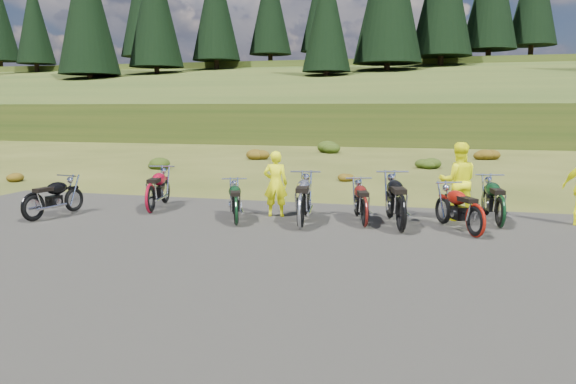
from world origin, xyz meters
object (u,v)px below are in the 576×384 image
(motorcycle_3, at_px, (301,230))
(motorcycle_7, at_px, (499,229))
(motorcycle_0, at_px, (34,222))
(person_middle, at_px, (276,185))

(motorcycle_3, xyz_separation_m, motorcycle_7, (4.29, 1.26, 0.00))
(motorcycle_0, distance_m, person_middle, 5.82)
(motorcycle_0, bearing_deg, person_middle, -59.66)
(motorcycle_0, xyz_separation_m, person_middle, (5.37, 2.07, 0.81))
(motorcycle_0, bearing_deg, motorcycle_7, -69.87)
(motorcycle_3, bearing_deg, motorcycle_0, 88.66)
(motorcycle_3, xyz_separation_m, person_middle, (-0.95, 1.30, 0.81))
(motorcycle_0, bearing_deg, motorcycle_3, -73.78)
(motorcycle_0, xyz_separation_m, motorcycle_3, (6.32, 0.77, 0.00))
(motorcycle_7, bearing_deg, motorcycle_3, 98.47)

